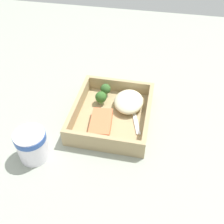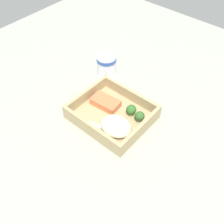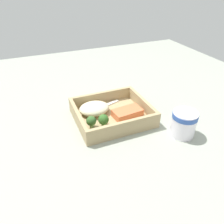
% 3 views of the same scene
% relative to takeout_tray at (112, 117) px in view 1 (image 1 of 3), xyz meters
% --- Properties ---
extents(ground_plane, '(1.60, 1.60, 0.02)m').
position_rel_takeout_tray_xyz_m(ground_plane, '(0.00, 0.00, -0.02)').
color(ground_plane, '#959C8D').
extents(takeout_tray, '(0.25, 0.22, 0.01)m').
position_rel_takeout_tray_xyz_m(takeout_tray, '(0.00, 0.00, 0.00)').
color(takeout_tray, tan).
rests_on(takeout_tray, ground_plane).
extents(tray_rim, '(0.25, 0.22, 0.04)m').
position_rel_takeout_tray_xyz_m(tray_rim, '(0.00, 0.00, 0.03)').
color(tray_rim, tan).
rests_on(tray_rim, takeout_tray).
extents(salmon_fillet, '(0.10, 0.07, 0.03)m').
position_rel_takeout_tray_xyz_m(salmon_fillet, '(-0.05, 0.02, 0.02)').
color(salmon_fillet, '#DA6E43').
rests_on(salmon_fillet, takeout_tray).
extents(mashed_potatoes, '(0.11, 0.09, 0.04)m').
position_rel_takeout_tray_xyz_m(mashed_potatoes, '(0.05, -0.04, 0.02)').
color(mashed_potatoes, beige).
rests_on(mashed_potatoes, takeout_tray).
extents(broccoli_floret_1, '(0.03, 0.03, 0.04)m').
position_rel_takeout_tray_xyz_m(broccoli_floret_1, '(0.05, 0.04, 0.03)').
color(broccoli_floret_1, '#7EA567').
rests_on(broccoli_floret_1, takeout_tray).
extents(broccoli_floret_2, '(0.03, 0.03, 0.04)m').
position_rel_takeout_tray_xyz_m(broccoli_floret_2, '(0.09, 0.04, 0.03)').
color(broccoli_floret_2, '#74965A').
rests_on(broccoli_floret_2, takeout_tray).
extents(fork, '(0.16, 0.06, 0.00)m').
position_rel_takeout_tray_xyz_m(fork, '(0.02, -0.06, 0.01)').
color(fork, white).
rests_on(fork, takeout_tray).
extents(paper_cup, '(0.08, 0.08, 0.08)m').
position_rel_takeout_tray_xyz_m(paper_cup, '(-0.17, 0.17, 0.04)').
color(paper_cup, white).
rests_on(paper_cup, ground_plane).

